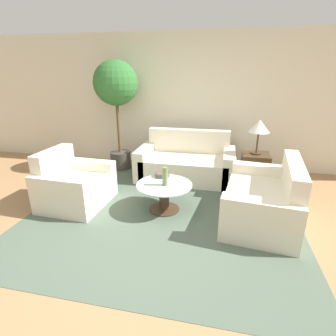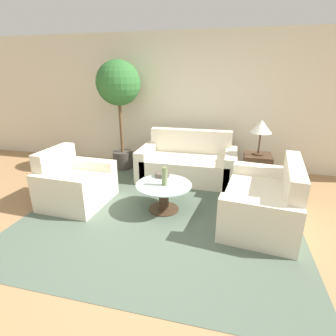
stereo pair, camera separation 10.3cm
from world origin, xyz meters
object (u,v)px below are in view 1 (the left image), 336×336
object	(u,v)px
armchair	(73,186)
coffee_table	(164,193)
sofa_main	(186,163)
potted_plant	(116,91)
vase	(165,176)
table_lamp	(259,127)
loveseat	(266,201)
bowl	(162,174)

from	to	relation	value
armchair	coffee_table	size ratio (longest dim) A/B	1.26
sofa_main	potted_plant	bearing A→B (deg)	171.29
vase	coffee_table	bearing A→B (deg)	125.76
armchair	potted_plant	xyz separation A→B (m)	(0.11, 1.61, 1.26)
sofa_main	potted_plant	distance (m)	1.89
table_lamp	loveseat	bearing A→B (deg)	-87.81
loveseat	coffee_table	size ratio (longest dim) A/B	1.95
bowl	table_lamp	bearing A→B (deg)	34.00
loveseat	table_lamp	xyz separation A→B (m)	(-0.05, 1.21, 0.74)
sofa_main	table_lamp	distance (m)	1.42
vase	table_lamp	bearing A→B (deg)	43.96
table_lamp	vase	xyz separation A→B (m)	(-1.30, -1.26, -0.49)
loveseat	bowl	xyz separation A→B (m)	(-1.46, 0.25, 0.16)
coffee_table	vase	world-z (taller)	vase
table_lamp	bowl	world-z (taller)	table_lamp
sofa_main	coffee_table	world-z (taller)	sofa_main
table_lamp	bowl	size ratio (longest dim) A/B	2.67
armchair	vase	bearing A→B (deg)	-85.37
sofa_main	bowl	bearing A→B (deg)	-101.42
potted_plant	sofa_main	bearing A→B (deg)	-8.71
sofa_main	bowl	xyz separation A→B (m)	(-0.21, -1.04, 0.16)
armchair	bowl	bearing A→B (deg)	-72.05
sofa_main	loveseat	bearing A→B (deg)	-46.03
table_lamp	potted_plant	distance (m)	2.66
armchair	loveseat	world-z (taller)	loveseat
armchair	table_lamp	size ratio (longest dim) A/B	1.70
coffee_table	bowl	xyz separation A→B (m)	(-0.09, 0.28, 0.17)
bowl	coffee_table	bearing A→B (deg)	-71.50
table_lamp	potted_plant	size ratio (longest dim) A/B	0.28
sofa_main	table_lamp	bearing A→B (deg)	-4.16
coffee_table	sofa_main	bearing A→B (deg)	84.88
vase	bowl	distance (m)	0.34
coffee_table	table_lamp	bearing A→B (deg)	42.94
sofa_main	loveseat	distance (m)	1.80
armchair	loveseat	bearing A→B (deg)	-85.37
coffee_table	table_lamp	size ratio (longest dim) A/B	1.35
armchair	bowl	xyz separation A→B (m)	(1.28, 0.35, 0.16)
loveseat	vase	world-z (taller)	loveseat
potted_plant	vase	world-z (taller)	potted_plant
table_lamp	potted_plant	bearing A→B (deg)	173.39
coffee_table	potted_plant	world-z (taller)	potted_plant
potted_plant	vase	xyz separation A→B (m)	(1.29, -1.56, -1.01)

